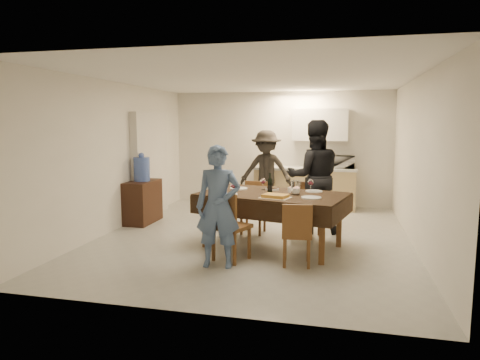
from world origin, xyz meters
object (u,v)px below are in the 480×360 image
(console, at_px, (143,202))
(person_far, at_px, (314,177))
(wine_bottle, at_px, (270,183))
(savoury_tart, at_px, (275,196))
(water_pitcher, at_px, (296,188))
(person_kitchen, at_px, (266,171))
(person_near, at_px, (218,207))
(microwave, at_px, (343,162))
(dining_table, at_px, (273,196))
(water_jug, at_px, (142,169))

(console, xyz_separation_m, person_far, (3.21, 0.00, 0.57))
(wine_bottle, relative_size, savoury_tart, 0.76)
(console, xyz_separation_m, water_pitcher, (3.01, -1.10, 0.54))
(person_kitchen, bearing_deg, person_near, -89.55)
(savoury_tart, height_order, person_kitchen, person_kitchen)
(microwave, bearing_deg, person_kitchen, 15.52)
(savoury_tart, bearing_deg, console, 152.61)
(dining_table, distance_m, water_pitcher, 0.38)
(savoury_tart, xyz_separation_m, person_near, (-0.65, -0.67, -0.05))
(console, height_order, water_jug, water_jug)
(wine_bottle, xyz_separation_m, person_far, (0.60, 1.00, -0.02))
(water_pitcher, distance_m, microwave, 3.33)
(water_jug, bearing_deg, dining_table, -21.54)
(water_jug, distance_m, savoury_tart, 3.11)
(dining_table, bearing_deg, person_near, -104.11)
(savoury_tart, relative_size, microwave, 0.82)
(water_pitcher, distance_m, person_kitchen, 2.96)
(console, distance_m, savoury_tart, 3.14)
(savoury_tart, distance_m, person_kitchen, 3.21)
(microwave, bearing_deg, dining_table, 72.02)
(person_near, height_order, person_far, person_far)
(console, xyz_separation_m, person_kitchen, (2.08, 1.70, 0.47))
(microwave, relative_size, person_kitchen, 0.28)
(wine_bottle, xyz_separation_m, person_kitchen, (-0.53, 2.70, -0.12))
(console, height_order, person_kitchen, person_kitchen)
(water_pitcher, bearing_deg, water_jug, 159.93)
(water_pitcher, height_order, person_kitchen, person_kitchen)
(water_jug, height_order, person_near, person_near)
(wine_bottle, distance_m, person_far, 1.17)
(water_pitcher, bearing_deg, person_near, -131.99)
(person_near, relative_size, person_kitchen, 0.93)
(console, distance_m, microwave, 4.33)
(person_kitchen, bearing_deg, savoury_tart, -77.76)
(console, distance_m, person_kitchen, 2.73)
(microwave, bearing_deg, water_jug, 30.22)
(wine_bottle, height_order, person_near, person_near)
(dining_table, xyz_separation_m, water_pitcher, (0.35, -0.05, 0.14))
(dining_table, height_order, water_jug, water_jug)
(water_pitcher, height_order, person_near, person_near)
(water_jug, bearing_deg, wine_bottle, -20.96)
(water_pitcher, distance_m, person_near, 1.35)
(person_far, bearing_deg, savoury_tart, 59.58)
(savoury_tart, relative_size, person_near, 0.25)
(dining_table, bearing_deg, savoury_tart, -61.72)
(person_near, distance_m, person_far, 2.38)
(dining_table, xyz_separation_m, person_near, (-0.55, -1.05, 0.01))
(water_jug, distance_m, person_far, 3.21)
(console, height_order, person_near, person_near)
(microwave, height_order, person_kitchen, person_kitchen)
(console, relative_size, person_near, 0.54)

